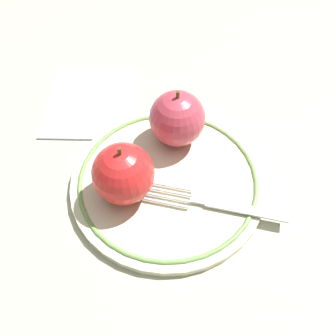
{
  "coord_description": "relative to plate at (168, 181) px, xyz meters",
  "views": [
    {
      "loc": [
        -0.26,
        0.1,
        0.39
      ],
      "look_at": [
        -0.02,
        0.01,
        0.03
      ],
      "focal_mm": 40.0,
      "sensor_mm": 36.0,
      "label": 1
    }
  ],
  "objects": [
    {
      "name": "apple_second_whole",
      "position": [
        0.06,
        -0.03,
        0.04
      ],
      "size": [
        0.07,
        0.07,
        0.08
      ],
      "color": "#C03C4D",
      "rests_on": "plate"
    },
    {
      "name": "ground_plane",
      "position": [
        0.02,
        -0.01,
        -0.01
      ],
      "size": [
        2.0,
        2.0,
        0.0
      ],
      "primitive_type": "plane",
      "color": "#B1B193"
    },
    {
      "name": "plate",
      "position": [
        0.0,
        0.0,
        0.0
      ],
      "size": [
        0.24,
        0.24,
        0.01
      ],
      "color": "beige",
      "rests_on": "ground_plane"
    },
    {
      "name": "napkin_folded",
      "position": [
        0.18,
        0.06,
        -0.0
      ],
      "size": [
        0.18,
        0.17,
        0.01
      ],
      "primitive_type": "cube",
      "rotation": [
        0.0,
        0.0,
        -0.37
      ],
      "color": "#B3B5CF",
      "rests_on": "ground_plane"
    },
    {
      "name": "apple_red_whole",
      "position": [
        -0.0,
        0.05,
        0.04
      ],
      "size": [
        0.07,
        0.07,
        0.08
      ],
      "color": "red",
      "rests_on": "plate"
    },
    {
      "name": "fork",
      "position": [
        -0.06,
        -0.04,
        0.01
      ],
      "size": [
        0.11,
        0.16,
        0.0
      ],
      "rotation": [
        0.0,
        0.0,
        0.99
      ],
      "color": "silver",
      "rests_on": "plate"
    }
  ]
}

